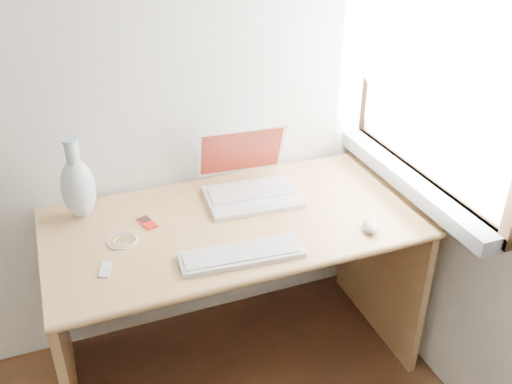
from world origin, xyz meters
name	(u,v)px	position (x,y,z in m)	size (l,w,h in m)	color
window	(434,57)	(1.72, 1.30, 1.28)	(0.11, 0.99, 1.10)	white
desk	(228,253)	(0.99, 1.46, 0.52)	(1.37, 0.68, 0.72)	tan
laptop	(248,181)	(1.11, 1.54, 0.78)	(0.38, 0.32, 0.24)	white
external_keyboard	(242,255)	(0.94, 1.15, 0.73)	(0.42, 0.16, 0.02)	white
mouse	(371,226)	(1.43, 1.14, 0.74)	(0.06, 0.09, 0.03)	white
ipod	(147,223)	(0.69, 1.47, 0.73)	(0.06, 0.10, 0.01)	red
cable_coil	(123,240)	(0.59, 1.39, 0.73)	(0.11, 0.11, 0.01)	white
remote	(105,269)	(0.51, 1.24, 0.73)	(0.03, 0.08, 0.01)	white
vase	(78,186)	(0.48, 1.60, 0.85)	(0.12, 0.12, 0.31)	white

